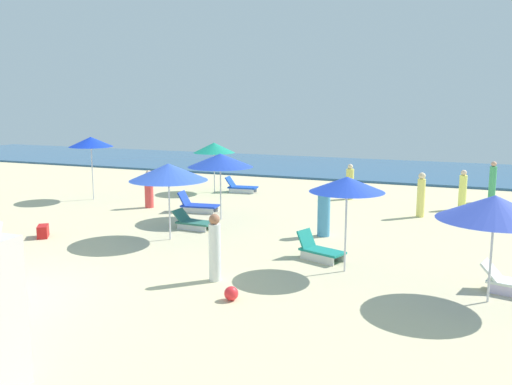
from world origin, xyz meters
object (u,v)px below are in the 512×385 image
Objects in this scene: umbrella_5 at (347,184)px; cooler_box_0 at (43,231)px; umbrella_2 at (495,208)px; beachgoer_5 at (492,182)px; umbrella_1 at (214,148)px; beachgoer_3 at (149,190)px; lounge_chair_1_0 at (240,187)px; umbrella_6 at (220,160)px; umbrella_0 at (168,172)px; beachgoer_2 at (324,215)px; lounge_chair_5_0 at (319,250)px; lounge_chair_0_0 at (193,222)px; lounge_chair_6_0 at (197,205)px; beachgoer_1 at (215,248)px; beachgoer_7 at (463,191)px; beachgoer_4 at (421,195)px; beachgoer_0 at (350,183)px; umbrella_3 at (91,142)px; beach_ball_1 at (231,293)px.

umbrella_5 reaches higher than cooler_box_0.
umbrella_2 is 1.39× the size of beachgoer_5.
umbrella_5 reaches higher than umbrella_1.
lounge_chair_1_0 is at bearing -123.95° from beachgoer_3.
umbrella_1 is at bearing 118.60° from umbrella_6.
umbrella_5 reaches higher than beachgoer_3.
umbrella_2 is 13.85m from beachgoer_3.
umbrella_0 reaches higher than beachgoer_2.
umbrella_1 is 1.64× the size of lounge_chair_5_0.
lounge_chair_0_0 is at bearing -90.26° from cooler_box_0.
umbrella_2 is at bearing -127.74° from lounge_chair_6_0.
lounge_chair_5_0 is 3.24m from beachgoer_1.
beachgoer_1 is (4.19, -6.92, 0.53)m from lounge_chair_6_0.
umbrella_1 is 1.48× the size of beachgoer_7.
umbrella_1 is 0.95× the size of umbrella_5.
beachgoer_4 is (6.83, 6.28, -1.30)m from umbrella_0.
beachgoer_4 is at bearing -112.24° from beachgoer_7.
beachgoer_4 is at bearing 23.08° from beachgoer_5.
lounge_chair_1_0 is 1.01× the size of beachgoer_2.
beachgoer_3 is (-9.08, 5.11, -1.53)m from umbrella_5.
cooler_box_0 is (-6.83, 1.67, -0.61)m from beachgoer_1.
umbrella_5 is at bearing -10.68° from umbrella_0.
lounge_chair_1_0 is 6.06m from umbrella_6.
beachgoer_7 is (8.23, 6.85, 0.51)m from lounge_chair_0_0.
lounge_chair_0_0 is at bearing 7.27° from beachgoer_5.
umbrella_2 reaches higher than beachgoer_5.
lounge_chair_1_0 is at bearing 126.23° from umbrella_5.
beachgoer_3 is at bearing 82.37° from lounge_chair_5_0.
beachgoer_2 is at bearing -41.54° from umbrella_1.
lounge_chair_1_0 is 8.61m from beachgoer_2.
beachgoer_7 is at bearing 33.18° from umbrella_6.
beachgoer_2 is at bearing -141.41° from beachgoer_0.
lounge_chair_0_0 is (-0.03, 1.51, -1.87)m from umbrella_0.
lounge_chair_0_0 is 9.88m from umbrella_2.
beachgoer_4 reaches higher than lounge_chair_6_0.
beachgoer_4 is at bearing -11.93° from umbrella_1.
umbrella_3 is (-6.57, 4.63, 0.37)m from umbrella_0.
umbrella_5 is 1.58× the size of beachgoer_0.
umbrella_3 reaches higher than lounge_chair_6_0.
umbrella_1 is 9.69m from beachgoer_4.
lounge_chair_5_0 is at bearing -99.81° from beachgoer_7.
beachgoer_0 is 0.98× the size of beachgoer_7.
lounge_chair_1_0 is at bearing 44.18° from beachgoer_1.
umbrella_1 is 9.80m from cooler_box_0.
umbrella_0 is at bearing 118.75° from beachgoer_3.
beach_ball_1 is at bearing 32.64° from beachgoer_5.
umbrella_2 is 1.52× the size of beachgoer_7.
umbrella_6 is 6.80m from beachgoer_0.
umbrella_6 is (0.23, 3.14, 0.04)m from umbrella_0.
beachgoer_5 is (10.51, 6.62, 0.55)m from lounge_chair_6_0.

